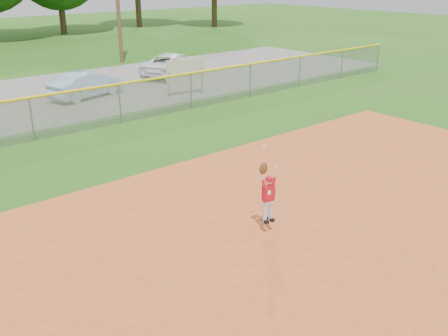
# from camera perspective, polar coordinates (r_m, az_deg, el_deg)

# --- Properties ---
(ground) EXTENTS (120.00, 120.00, 0.00)m
(ground) POSITION_cam_1_polar(r_m,az_deg,el_deg) (10.14, -0.64, -10.78)
(ground) COLOR #275B15
(ground) RESTS_ON ground
(car_blue) EXTENTS (3.77, 2.15, 1.18)m
(car_blue) POSITION_cam_1_polar(r_m,az_deg,el_deg) (23.78, -15.47, 9.19)
(car_blue) COLOR #87AEC9
(car_blue) RESTS_ON parking_strip
(car_white_b) EXTENTS (4.90, 3.79, 1.24)m
(car_white_b) POSITION_cam_1_polar(r_m,az_deg,el_deg) (27.99, -5.70, 11.71)
(car_white_b) COLOR white
(car_white_b) RESTS_ON parking_strip
(sponsor_sign) EXTENTS (1.88, 0.38, 1.69)m
(sponsor_sign) POSITION_cam_1_polar(r_m,az_deg,el_deg) (23.30, -4.45, 10.90)
(sponsor_sign) COLOR gray
(sponsor_sign) RESTS_ON ground
(outfield_fence) EXTENTS (40.06, 0.10, 1.55)m
(outfield_fence) POSITION_cam_1_polar(r_m,az_deg,el_deg) (18.09, -21.16, 5.60)
(outfield_fence) COLOR gray
(outfield_fence) RESTS_ON ground
(ballplayer) EXTENTS (0.47, 0.22, 1.80)m
(ballplayer) POSITION_cam_1_polar(r_m,az_deg,el_deg) (10.77, 5.01, -2.78)
(ballplayer) COLOR silver
(ballplayer) RESTS_ON ground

